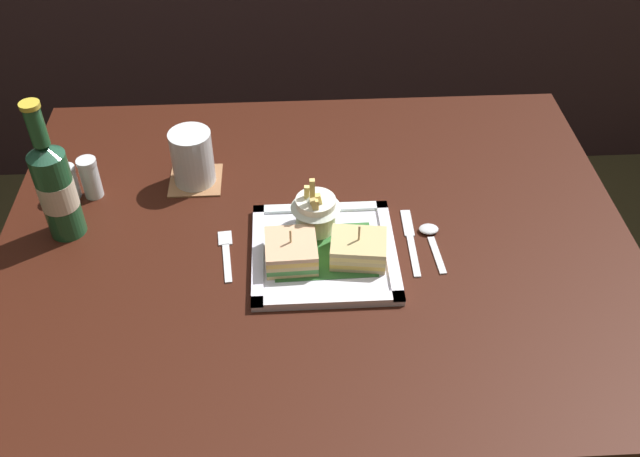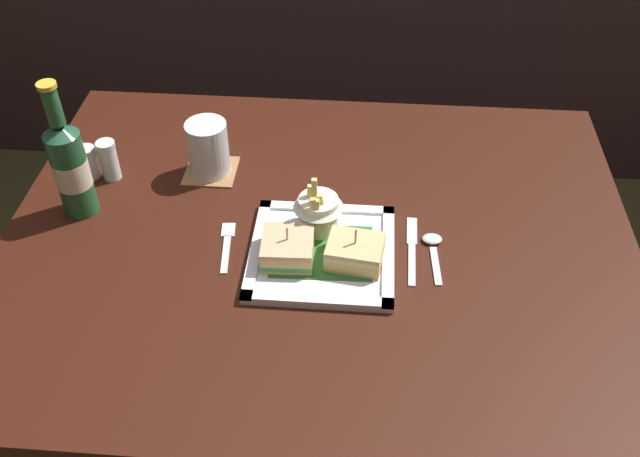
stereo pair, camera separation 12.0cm
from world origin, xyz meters
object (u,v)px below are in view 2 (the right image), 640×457
dining_table (318,285)px  sandwich_half_left (288,249)px  salt_shaker (89,164)px  square_plate (322,253)px  fork (227,243)px  fries_cup (317,208)px  pepper_shaker (109,162)px  spoon (433,245)px  water_glass (209,151)px  sandwich_half_right (355,252)px  beer_bottle (70,166)px  knife (412,247)px

dining_table → sandwich_half_left: (-0.05, -0.07, 0.16)m
salt_shaker → square_plate: bearing=-22.1°
dining_table → fork: size_ratio=8.68×
square_plate → sandwich_half_left: sandwich_half_left is taller
fries_cup → pepper_shaker: fries_cup is taller
square_plate → spoon: size_ratio=2.00×
salt_shaker → water_glass: bearing=7.9°
fries_cup → salt_shaker: 0.47m
sandwich_half_left → salt_shaker: 0.46m
dining_table → fork: bearing=-167.4°
fork → spoon: spoon is taller
dining_table → square_plate: square_plate is taller
sandwich_half_right → salt_shaker: 0.56m
fries_cup → water_glass: (-0.22, 0.16, -0.01)m
square_plate → fries_cup: size_ratio=2.13×
sandwich_half_left → fork: (-0.11, 0.04, -0.03)m
dining_table → fries_cup: (-0.00, 0.01, 0.18)m
sandwich_half_left → fries_cup: 0.09m
square_plate → salt_shaker: 0.51m
sandwich_half_left → pepper_shaker: size_ratio=1.09×
spoon → pepper_shaker: 0.64m
sandwich_half_left → water_glass: bearing=126.9°
dining_table → beer_bottle: 0.50m
beer_bottle → salt_shaker: size_ratio=3.99×
dining_table → water_glass: 0.33m
sandwich_half_left → fries_cup: bearing=61.4°
square_plate → pepper_shaker: size_ratio=3.01×
fries_cup → water_glass: size_ratio=1.08×
sandwich_half_right → fries_cup: size_ratio=0.88×
beer_bottle → fork: bearing=-14.3°
sandwich_half_right → beer_bottle: bearing=168.0°
dining_table → beer_bottle: (-0.44, 0.04, 0.23)m
salt_shaker → spoon: bearing=-13.1°
water_glass → salt_shaker: (-0.23, -0.03, -0.02)m
fork → water_glass: bearing=108.4°
sandwich_half_right → beer_bottle: size_ratio=0.38×
sandwich_half_left → water_glass: size_ratio=0.83×
dining_table → knife: 0.21m
fries_cup → pepper_shaker: bearing=162.7°
dining_table → fries_cup: size_ratio=9.71×
sandwich_half_left → spoon: (0.25, 0.06, -0.03)m
square_plate → salt_shaker: size_ratio=3.70×
water_glass → knife: water_glass is taller
water_glass → salt_shaker: size_ratio=1.62×
fork → spoon: bearing=3.2°
sandwich_half_right → fork: bearing=171.0°
fries_cup → pepper_shaker: size_ratio=1.41×
fries_cup → pepper_shaker: (-0.41, 0.13, -0.02)m
beer_bottle → pepper_shaker: size_ratio=3.24×
dining_table → salt_shaker: bearing=163.2°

